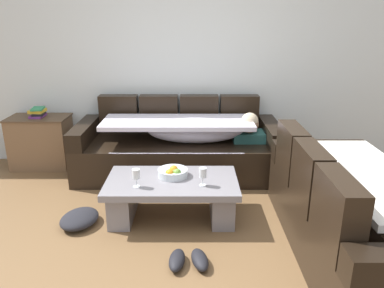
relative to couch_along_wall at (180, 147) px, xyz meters
name	(u,v)px	position (x,y,z in m)	size (l,w,h in m)	color
ground_plane	(176,251)	(0.01, -1.62, -0.33)	(14.00, 14.00, 0.00)	brown
back_wall	(181,55)	(0.01, 0.53, 1.02)	(9.00, 0.10, 2.70)	silver
couch_along_wall	(180,147)	(0.00, 0.00, 0.00)	(2.36, 0.92, 0.88)	black
couch_near_window	(351,214)	(1.37, -1.63, 0.01)	(0.92, 2.02, 0.88)	black
coffee_table	(171,194)	(-0.06, -1.07, -0.09)	(1.20, 0.68, 0.38)	gray
fruit_bowl	(171,173)	(-0.05, -0.99, 0.09)	(0.28, 0.28, 0.10)	silver
wine_glass_near_left	(135,175)	(-0.36, -1.22, 0.17)	(0.07, 0.07, 0.17)	silver
wine_glass_near_right	(201,173)	(0.22, -1.19, 0.17)	(0.07, 0.07, 0.17)	silver
side_cabinet	(39,142)	(-1.75, 0.23, -0.01)	(0.72, 0.44, 0.64)	brown
book_stack_on_cabinet	(36,113)	(-1.75, 0.22, 0.37)	(0.18, 0.22, 0.12)	#72337F
pair_of_shoes	(187,260)	(0.10, -1.80, -0.29)	(0.33, 0.29, 0.09)	black
crumpled_garment	(78,219)	(-0.89, -1.21, -0.27)	(0.40, 0.32, 0.12)	#232328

